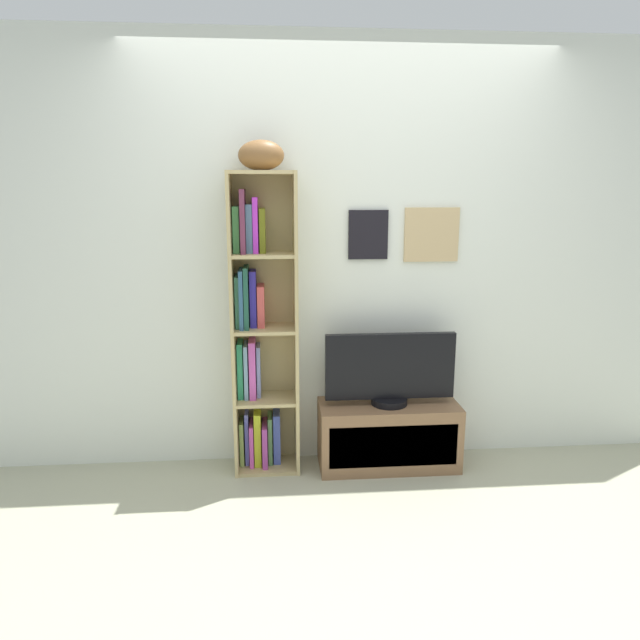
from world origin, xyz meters
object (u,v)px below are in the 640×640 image
object	(u,v)px
tv_stand	(388,435)
television	(390,370)
bookshelf	(259,334)
football	(261,155)

from	to	relation	value
tv_stand	television	size ratio (longest dim) A/B	1.09
bookshelf	football	xyz separation A→B (m)	(0.04, -0.03, 1.03)
bookshelf	television	bearing A→B (deg)	-5.08
bookshelf	football	size ratio (longest dim) A/B	7.01
tv_stand	television	distance (m)	0.42
football	television	distance (m)	1.46
tv_stand	football	bearing A→B (deg)	176.95
football	television	bearing A→B (deg)	-2.97
television	bookshelf	bearing A→B (deg)	174.92
bookshelf	television	size ratio (longest dim) A/B	2.27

